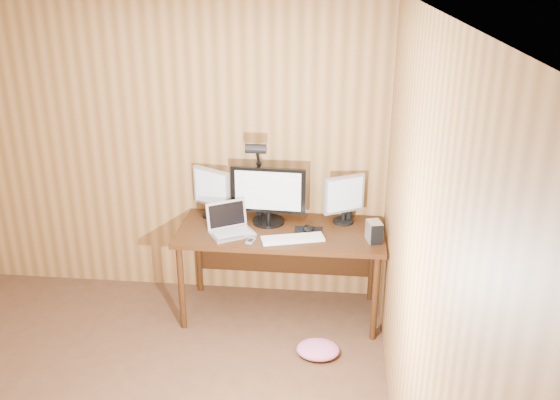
% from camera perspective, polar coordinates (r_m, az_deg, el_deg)
% --- Properties ---
extents(room_shell, '(4.00, 4.00, 4.00)m').
position_cam_1_polar(room_shell, '(3.22, -19.87, -5.97)').
color(room_shell, '#51321F').
rests_on(room_shell, ground).
extents(desk, '(1.60, 0.70, 0.75)m').
position_cam_1_polar(desk, '(4.74, 0.15, -3.85)').
color(desk, '#341B0B').
rests_on(desk, floor).
extents(monitor_center, '(0.59, 0.26, 0.46)m').
position_cam_1_polar(monitor_center, '(4.65, -1.13, 0.53)').
color(monitor_center, black).
rests_on(monitor_center, desk).
extents(monitor_left, '(0.33, 0.20, 0.41)m').
position_cam_1_polar(monitor_left, '(4.81, -6.58, 0.83)').
color(monitor_left, black).
rests_on(monitor_left, desk).
extents(monitor_right, '(0.32, 0.20, 0.39)m').
position_cam_1_polar(monitor_right, '(4.69, 6.19, 0.18)').
color(monitor_right, black).
rests_on(monitor_right, desk).
extents(laptop, '(0.40, 0.38, 0.23)m').
position_cam_1_polar(laptop, '(4.57, -4.87, -2.44)').
color(laptop, silver).
rests_on(laptop, desk).
extents(keyboard, '(0.49, 0.27, 0.02)m').
position_cam_1_polar(keyboard, '(4.45, 1.24, -3.73)').
color(keyboard, white).
rests_on(keyboard, desk).
extents(mousepad, '(0.22, 0.18, 0.00)m').
position_cam_1_polar(mousepad, '(4.60, 2.75, -3.01)').
color(mousepad, black).
rests_on(mousepad, desk).
extents(mouse, '(0.10, 0.14, 0.04)m').
position_cam_1_polar(mouse, '(4.59, 2.75, -2.75)').
color(mouse, black).
rests_on(mouse, mousepad).
extents(hard_drive, '(0.13, 0.16, 0.16)m').
position_cam_1_polar(hard_drive, '(4.46, 9.05, -3.02)').
color(hard_drive, silver).
rests_on(hard_drive, desk).
extents(phone, '(0.07, 0.11, 0.01)m').
position_cam_1_polar(phone, '(4.43, -2.85, -3.94)').
color(phone, silver).
rests_on(phone, desk).
extents(speaker, '(0.05, 0.05, 0.12)m').
position_cam_1_polar(speaker, '(4.80, 6.63, -1.26)').
color(speaker, black).
rests_on(speaker, desk).
extents(desk_lamp, '(0.16, 0.23, 0.70)m').
position_cam_1_polar(desk_lamp, '(4.65, -2.18, 3.02)').
color(desk_lamp, black).
rests_on(desk_lamp, desk).
extents(fabric_pile, '(0.34, 0.29, 0.10)m').
position_cam_1_polar(fabric_pile, '(4.48, 3.67, -14.18)').
color(fabric_pile, '#CF6491').
rests_on(fabric_pile, floor).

